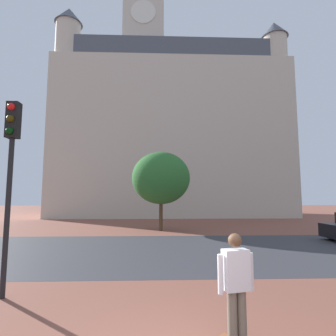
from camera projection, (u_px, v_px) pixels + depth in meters
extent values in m
plane|color=brown|center=(163.00, 245.00, 12.92)|extent=(120.00, 120.00, 0.00)
cube|color=#38383D|center=(163.00, 250.00, 11.62)|extent=(120.00, 8.45, 0.00)
cube|color=beige|center=(171.00, 145.00, 35.29)|extent=(27.67, 12.53, 18.36)
cube|color=#4C515B|center=(171.00, 70.00, 36.41)|extent=(25.45, 11.53, 2.40)
cube|color=beige|center=(144.00, 103.00, 35.76)|extent=(5.29, 5.29, 29.66)
cylinder|color=silver|center=(143.00, 12.00, 34.28)|extent=(3.18, 0.15, 3.18)
cylinder|color=beige|center=(65.00, 117.00, 30.33)|extent=(2.80, 2.80, 22.63)
cone|color=#4C515B|center=(69.00, 16.00, 31.65)|extent=(3.20, 3.20, 2.00)
cylinder|color=beige|center=(278.00, 124.00, 31.18)|extent=(2.80, 2.80, 21.48)
cone|color=#4C515B|center=(274.00, 30.00, 32.44)|extent=(3.20, 3.20, 2.00)
cylinder|color=#706656|center=(242.00, 317.00, 4.13)|extent=(0.15, 0.15, 0.82)
cylinder|color=#706656|center=(232.00, 318.00, 4.10)|extent=(0.15, 0.15, 0.82)
cube|color=white|center=(236.00, 270.00, 4.19)|extent=(0.44, 0.30, 0.62)
cylinder|color=white|center=(251.00, 272.00, 4.25)|extent=(0.09, 0.09, 0.59)
cylinder|color=white|center=(221.00, 274.00, 4.12)|extent=(0.09, 0.09, 0.59)
cube|color=black|center=(233.00, 267.00, 4.29)|extent=(0.30, 0.19, 0.40)
sphere|color=brown|center=(235.00, 240.00, 4.24)|extent=(0.22, 0.22, 0.22)
cylinder|color=black|center=(331.00, 233.00, 14.75)|extent=(0.64, 0.22, 0.64)
cylinder|color=black|center=(7.00, 216.00, 6.31)|extent=(0.12, 0.12, 3.73)
cube|color=black|center=(13.00, 120.00, 6.56)|extent=(0.28, 0.24, 0.90)
sphere|color=red|center=(11.00, 107.00, 6.46)|extent=(0.18, 0.18, 0.18)
sphere|color=#3C3306|center=(10.00, 119.00, 6.43)|extent=(0.18, 0.18, 0.18)
sphere|color=#06330C|center=(10.00, 131.00, 6.39)|extent=(0.18, 0.18, 0.18)
cylinder|color=#4C3823|center=(161.00, 216.00, 18.37)|extent=(0.26, 0.26, 2.01)
ellipsoid|color=#2D6B2D|center=(161.00, 178.00, 18.65)|extent=(4.04, 4.04, 3.64)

